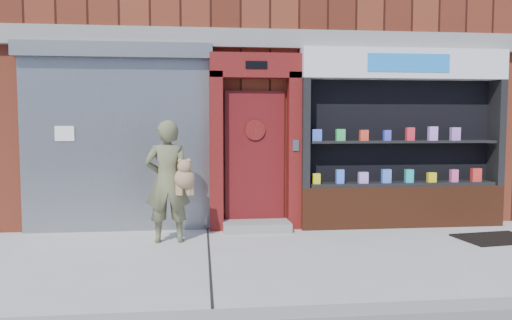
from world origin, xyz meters
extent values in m
plane|color=#9E9E99|center=(0.00, 0.00, 0.00)|extent=(80.00, 80.00, 0.00)
cube|color=gray|center=(0.00, -2.15, 0.06)|extent=(60.00, 0.30, 0.12)
cube|color=#4E1D12|center=(0.00, 6.00, 4.00)|extent=(12.00, 8.00, 8.00)
cube|color=gray|center=(0.00, 1.92, 3.15)|extent=(12.00, 0.16, 0.30)
cube|color=gray|center=(-3.00, 1.94, 1.40)|extent=(3.00, 0.10, 2.80)
cube|color=slate|center=(-3.00, 1.88, 2.92)|extent=(3.10, 0.30, 0.24)
cube|color=white|center=(-3.80, 1.88, 1.60)|extent=(0.30, 0.01, 0.24)
cube|color=#4F0E0D|center=(-1.40, 1.86, 1.30)|extent=(0.22, 0.28, 2.60)
cube|color=#4F0E0D|center=(-0.10, 1.86, 1.30)|extent=(0.22, 0.28, 2.60)
cube|color=#4F0E0D|center=(-0.75, 1.86, 2.70)|extent=(1.50, 0.28, 0.40)
cube|color=black|center=(-0.75, 1.71, 2.70)|extent=(0.35, 0.01, 0.12)
cube|color=#581011|center=(-0.75, 1.97, 1.20)|extent=(1.00, 0.06, 2.20)
cylinder|color=black|center=(-0.75, 1.93, 1.65)|extent=(0.28, 0.02, 0.28)
cylinder|color=#4F0E0D|center=(-0.75, 1.92, 1.65)|extent=(0.34, 0.02, 0.34)
cube|color=gray|center=(-0.75, 1.70, 0.07)|extent=(1.10, 0.55, 0.15)
cube|color=slate|center=(-0.10, 1.71, 1.40)|extent=(0.10, 0.02, 0.18)
cube|color=#582915|center=(1.75, 1.80, 0.35)|extent=(3.50, 0.40, 0.70)
cube|color=black|center=(0.06, 1.80, 1.60)|extent=(0.12, 0.40, 1.80)
cube|color=black|center=(3.44, 1.80, 1.60)|extent=(0.12, 0.40, 1.80)
cube|color=black|center=(1.75, 1.99, 1.60)|extent=(3.30, 0.03, 1.80)
cube|color=black|center=(1.75, 1.80, 0.73)|extent=(3.20, 0.36, 0.06)
cube|color=black|center=(1.75, 1.80, 1.45)|extent=(3.20, 0.36, 0.04)
cube|color=white|center=(1.75, 1.80, 2.75)|extent=(3.50, 0.40, 0.50)
cube|color=blue|center=(1.75, 1.59, 2.75)|extent=(1.40, 0.01, 0.30)
cube|color=yellow|center=(0.25, 1.72, 0.85)|extent=(0.12, 0.09, 0.17)
cube|color=#4571ED|center=(0.65, 1.72, 0.88)|extent=(0.13, 0.09, 0.23)
cube|color=#BD85F1|center=(1.05, 1.72, 0.85)|extent=(0.16, 0.09, 0.19)
cube|color=#4575EC|center=(1.45, 1.72, 0.87)|extent=(0.15, 0.09, 0.23)
cube|color=#22AEAE|center=(1.85, 1.72, 0.87)|extent=(0.13, 0.09, 0.22)
cube|color=yellow|center=(2.25, 1.72, 0.84)|extent=(0.14, 0.09, 0.17)
cube|color=#EE4F94|center=(2.65, 1.72, 0.87)|extent=(0.12, 0.09, 0.21)
cube|color=red|center=(3.05, 1.72, 0.88)|extent=(0.16, 0.09, 0.23)
cube|color=#4264E0|center=(0.25, 1.72, 1.57)|extent=(0.16, 0.09, 0.19)
cube|color=green|center=(0.65, 1.72, 1.57)|extent=(0.15, 0.09, 0.20)
cube|color=#EB4129|center=(1.05, 1.72, 1.56)|extent=(0.14, 0.09, 0.18)
cube|color=#4046DA|center=(1.45, 1.72, 1.56)|extent=(0.11, 0.09, 0.18)
cube|color=red|center=(1.85, 1.72, 1.58)|extent=(0.13, 0.09, 0.22)
cube|color=#CC87F3|center=(2.25, 1.72, 1.59)|extent=(0.14, 0.09, 0.24)
cube|color=#AF76D4|center=(2.65, 1.72, 1.58)|extent=(0.15, 0.09, 0.22)
imported|color=#626542|center=(-2.14, 1.08, 0.91)|extent=(0.67, 0.46, 1.81)
sphere|color=#99734C|center=(-1.89, 0.97, 0.96)|extent=(0.30, 0.30, 0.30)
sphere|color=#99734C|center=(-1.89, 0.91, 1.14)|extent=(0.20, 0.20, 0.20)
sphere|color=#99734C|center=(-1.95, 0.91, 1.22)|extent=(0.07, 0.07, 0.07)
sphere|color=#99734C|center=(-1.83, 0.91, 1.22)|extent=(0.07, 0.07, 0.07)
cylinder|color=#99734C|center=(-1.99, 0.97, 0.81)|extent=(0.07, 0.07, 0.18)
cylinder|color=#99734C|center=(-1.79, 0.97, 0.81)|extent=(0.07, 0.07, 0.18)
cylinder|color=#99734C|center=(-1.95, 0.94, 0.81)|extent=(0.07, 0.07, 0.18)
cylinder|color=#99734C|center=(-1.83, 0.94, 0.81)|extent=(0.07, 0.07, 0.18)
cube|color=black|center=(2.81, 0.70, 0.01)|extent=(1.18, 0.90, 0.03)
camera|label=1|loc=(-1.64, -6.33, 1.77)|focal=35.00mm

